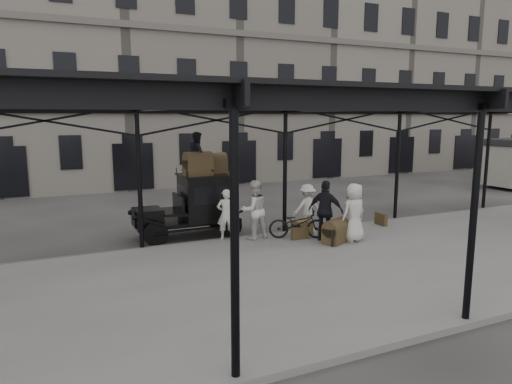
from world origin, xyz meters
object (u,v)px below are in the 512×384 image
Objects in this scene: porter_official at (326,211)px; steamer_trunk_platform at (336,233)px; bicycle at (298,224)px; steamer_trunk_roof_near at (198,166)px; taxi at (199,202)px; porter_left at (226,214)px.

porter_official reaches higher than steamer_trunk_platform.
steamer_trunk_roof_near is at bearing 79.27° from bicycle.
taxi is 3.94× the size of steamer_trunk_roof_near.
taxi reaches higher than steamer_trunk_platform.
porter_left is 1.89× the size of steamer_trunk_platform.
steamer_trunk_platform is (3.64, -2.95, -2.04)m from steamer_trunk_roof_near.
bicycle is 3.89m from steamer_trunk_roof_near.
bicycle is (2.21, -0.85, -0.34)m from porter_left.
porter_left is 3.25m from porter_official.
taxi is 3.54m from bicycle.
taxi is at bearing 111.15° from steamer_trunk_platform.
steamer_trunk_roof_near is 5.11m from steamer_trunk_platform.
steamer_trunk_platform is at bearing 163.89° from porter_official.
steamer_trunk_platform is at bearing -115.28° from bicycle.
steamer_trunk_roof_near is 1.04× the size of steamer_trunk_platform.
porter_left is 1.82× the size of steamer_trunk_roof_near.
porter_left is 0.85× the size of porter_official.
steamer_trunk_roof_near reaches higher than bicycle.
steamer_trunk_roof_near reaches higher than porter_official.
porter_left is 2.39m from bicycle.
bicycle is at bearing -39.06° from taxi.
porter_left is 3.60m from steamer_trunk_platform.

